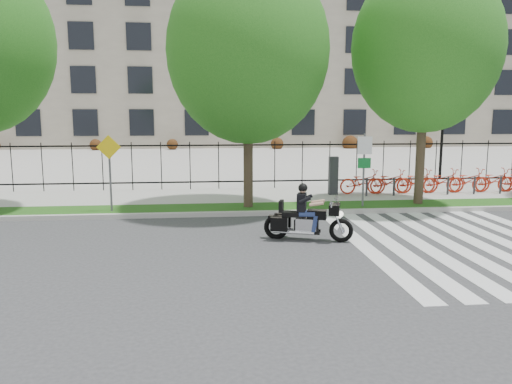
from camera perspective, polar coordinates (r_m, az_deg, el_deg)
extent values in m
plane|color=#333335|center=(12.46, 2.50, -6.49)|extent=(120.00, 120.00, 0.00)
cube|color=#AFADA5|center=(16.40, 0.44, -2.45)|extent=(60.00, 0.20, 0.15)
cube|color=#234E13|center=(17.23, 0.13, -1.89)|extent=(60.00, 1.50, 0.15)
cube|color=#9F9C95|center=(19.68, -0.62, -0.53)|extent=(60.00, 3.50, 0.15)
cube|color=#9F9C95|center=(37.06, -3.09, 3.89)|extent=(80.00, 34.00, 0.10)
cube|color=gray|center=(57.30, -4.18, 15.63)|extent=(60.00, 20.00, 20.00)
cylinder|color=black|center=(26.65, 20.47, 5.56)|extent=(0.14, 0.14, 4.00)
cylinder|color=black|center=(26.62, 20.69, 9.65)|extent=(0.06, 0.70, 0.70)
sphere|color=white|center=(26.47, 20.02, 9.91)|extent=(0.36, 0.36, 0.36)
sphere|color=white|center=(26.78, 21.39, 9.81)|extent=(0.36, 0.36, 0.36)
cylinder|color=#34271C|center=(16.94, -0.90, 4.36)|extent=(0.32, 0.32, 3.62)
ellipsoid|color=#125313|center=(17.01, -0.93, 15.90)|extent=(5.35, 5.35, 6.16)
cylinder|color=#34271C|center=(18.47, 18.31, 4.70)|extent=(0.32, 0.32, 3.88)
ellipsoid|color=#125313|center=(18.57, 18.85, 15.36)|extent=(5.02, 5.02, 5.77)
cube|color=#2D2D33|center=(19.87, 8.82, 1.87)|extent=(0.35, 0.25, 1.50)
imported|color=red|center=(20.24, 12.10, 1.14)|extent=(1.85, 0.64, 0.97)
cylinder|color=#2D2D33|center=(19.79, 12.52, 0.56)|extent=(0.08, 0.08, 0.70)
imported|color=red|center=(20.60, 15.01, 1.17)|extent=(1.85, 0.64, 0.97)
cylinder|color=#2D2D33|center=(20.16, 15.49, 0.60)|extent=(0.08, 0.08, 0.70)
imported|color=red|center=(21.02, 17.81, 1.20)|extent=(1.85, 0.64, 0.97)
cylinder|color=#2D2D33|center=(20.58, 18.35, 0.63)|extent=(0.08, 0.08, 0.70)
imported|color=red|center=(21.48, 20.50, 1.22)|extent=(1.85, 0.64, 0.97)
cylinder|color=#2D2D33|center=(21.06, 21.08, 0.67)|extent=(0.08, 0.08, 0.70)
imported|color=red|center=(21.99, 23.08, 1.23)|extent=(1.85, 0.64, 0.97)
cylinder|color=#2D2D33|center=(21.58, 23.69, 0.70)|extent=(0.08, 0.08, 0.70)
imported|color=red|center=(22.54, 25.53, 1.25)|extent=(1.85, 0.64, 0.97)
cylinder|color=#2D2D33|center=(22.14, 26.17, 0.72)|extent=(0.08, 0.08, 0.70)
cylinder|color=#59595B|center=(17.44, 12.20, 2.44)|extent=(0.07, 0.07, 2.50)
cube|color=white|center=(17.33, 12.34, 5.22)|extent=(0.50, 0.03, 0.60)
cube|color=#0C6626|center=(17.38, 12.27, 3.25)|extent=(0.45, 0.03, 0.35)
cylinder|color=#59595B|center=(16.88, -16.33, 1.90)|extent=(0.07, 0.07, 2.40)
cube|color=yellow|center=(16.76, -16.49, 4.94)|extent=(0.78, 0.03, 0.78)
torus|color=black|center=(13.18, 9.70, -4.36)|extent=(0.63, 0.31, 0.63)
torus|color=black|center=(13.38, 2.30, -4.04)|extent=(0.67, 0.34, 0.66)
cube|color=black|center=(13.08, 8.97, -1.97)|extent=(0.42, 0.56, 0.27)
cube|color=#26262B|center=(13.04, 9.28, -1.08)|extent=(0.27, 0.47, 0.28)
cube|color=silver|center=(13.24, 5.79, -3.78)|extent=(0.61, 0.47, 0.36)
cube|color=black|center=(13.15, 6.98, -2.56)|extent=(0.57, 0.45, 0.24)
cube|color=black|center=(13.22, 4.44, -2.53)|extent=(0.71, 0.51, 0.13)
cube|color=black|center=(13.24, 2.90, -1.62)|extent=(0.18, 0.32, 0.31)
cube|color=black|center=(13.06, 2.67, -3.71)|extent=(0.48, 0.28, 0.36)
cube|color=black|center=(13.59, 3.08, -3.22)|extent=(0.48, 0.28, 0.36)
cube|color=black|center=(13.14, 5.24, -1.17)|extent=(0.32, 0.41, 0.47)
sphere|color=tan|center=(13.08, 5.38, 0.31)|extent=(0.21, 0.21, 0.21)
sphere|color=black|center=(13.07, 5.38, 0.47)|extent=(0.24, 0.24, 0.24)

